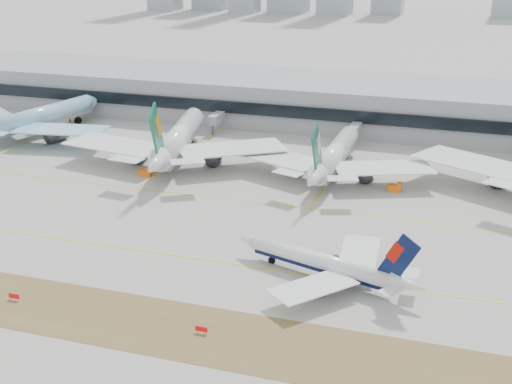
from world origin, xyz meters
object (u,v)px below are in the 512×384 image
(widebody_eva, at_px, (177,141))
(widebody_cathay, at_px, (333,157))
(taxiing_airliner, at_px, (327,264))
(widebody_korean, at_px, (35,119))
(terminal, at_px, (316,100))

(widebody_eva, height_order, widebody_cathay, widebody_eva)
(widebody_cathay, bearing_deg, taxiing_airliner, -168.59)
(taxiing_airliner, height_order, widebody_korean, widebody_korean)
(taxiing_airliner, bearing_deg, terminal, -58.19)
(widebody_cathay, bearing_deg, terminal, 18.19)
(taxiing_airliner, xyz_separation_m, widebody_eva, (-58.93, 60.91, 2.97))
(widebody_cathay, xyz_separation_m, terminal, (-19.01, 58.57, 2.04))
(taxiing_airliner, xyz_separation_m, widebody_korean, (-114.72, 71.45, 2.58))
(widebody_korean, bearing_deg, terminal, -46.70)
(taxiing_airliner, bearing_deg, widebody_cathay, -61.52)
(widebody_eva, xyz_separation_m, terminal, (27.60, 59.79, 1.16))
(terminal, bearing_deg, taxiing_airliner, -75.45)
(widebody_korean, bearing_deg, widebody_cathay, -82.47)
(widebody_eva, xyz_separation_m, widebody_cathay, (46.61, 1.22, -0.89))
(widebody_eva, relative_size, terminal, 0.23)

